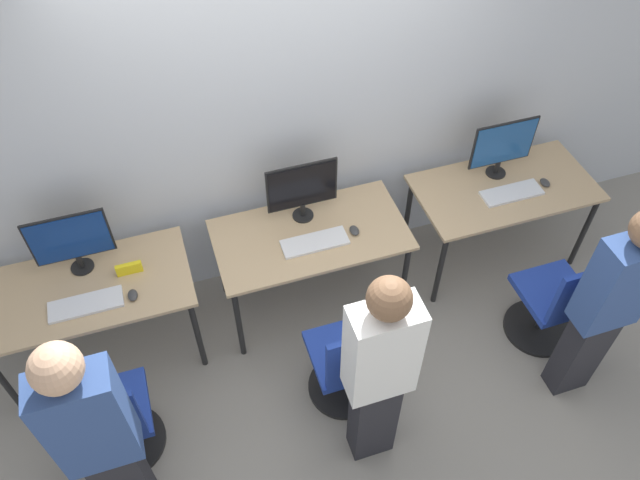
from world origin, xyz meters
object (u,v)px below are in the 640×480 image
person_left (99,439)px  monitor_center (302,189)px  keyboard_center (315,242)px  monitor_right (503,146)px  mouse_left (133,295)px  office_chair_center (348,365)px  office_chair_right (555,305)px  office_chair_left (115,424)px  monitor_left (71,241)px  person_center (379,371)px  mouse_right (545,183)px  person_right (608,304)px  keyboard_right (512,193)px  mouse_center (354,230)px  keyboard_left (86,304)px

person_left → monitor_center: 1.92m
keyboard_center → monitor_right: size_ratio=0.92×
mouse_left → office_chair_center: bearing=-29.2°
monitor_right → office_chair_right: monitor_right is taller
office_chair_left → person_left: size_ratio=0.53×
person_left → monitor_center: (1.41, 1.30, 0.06)m
office_chair_left → keyboard_center: size_ratio=2.05×
monitor_left → person_center: size_ratio=0.29×
mouse_right → monitor_right: bearing=142.0°
office_chair_right → mouse_right: bearing=70.5°
person_left → person_right: 2.83m
mouse_left → mouse_right: same height
keyboard_right → office_chair_center: bearing=-153.4°
keyboard_right → mouse_right: size_ratio=4.86×
mouse_left → person_right: bearing=-21.3°
office_chair_left → mouse_center: (1.72, 0.68, 0.38)m
office_chair_center → mouse_right: (1.74, 0.75, 0.38)m
monitor_right → office_chair_center: bearing=-146.7°
keyboard_left → office_chair_center: (1.44, -0.67, -0.38)m
mouse_left → monitor_right: monitor_right is taller
monitor_center → person_right: (1.42, -1.35, -0.11)m
office_chair_center → person_center: bearing=-86.8°
office_chair_left → monitor_center: monitor_center is taller
monitor_right → mouse_right: bearing=-38.0°
mouse_right → person_right: (-0.31, -1.11, 0.13)m
office_chair_right → person_left: bearing=-173.8°
mouse_left → office_chair_center: size_ratio=0.10×
mouse_left → person_center: (1.19, -1.02, 0.14)m
monitor_left → person_right: 3.17m
person_left → mouse_center: 2.00m
mouse_center → monitor_center: bearing=138.1°
mouse_right → person_left: bearing=-161.4°
person_left → person_right: person_left is taller
mouse_center → mouse_right: (1.45, 0.01, 0.00)m
monitor_left → keyboard_right: (2.91, -0.25, -0.24)m
monitor_left → office_chair_left: size_ratio=0.53×
person_left → person_right: size_ratio=1.05×
keyboard_center → mouse_center: (0.28, 0.01, 0.01)m
person_left → keyboard_center: bearing=36.2°
mouse_left → person_right: size_ratio=0.06×
keyboard_center → person_center: bearing=-89.6°
person_left → office_chair_center: size_ratio=1.89×
office_chair_left → office_chair_center: 1.43m
person_left → office_chair_right: 2.95m
monitor_left → keyboard_right: 2.93m
office_chair_center → mouse_right: 1.94m
mouse_left → office_chair_center: 1.39m
person_center → keyboard_right: bearing=37.2°
person_center → mouse_right: size_ratio=18.21×
monitor_left → office_chair_right: 3.14m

